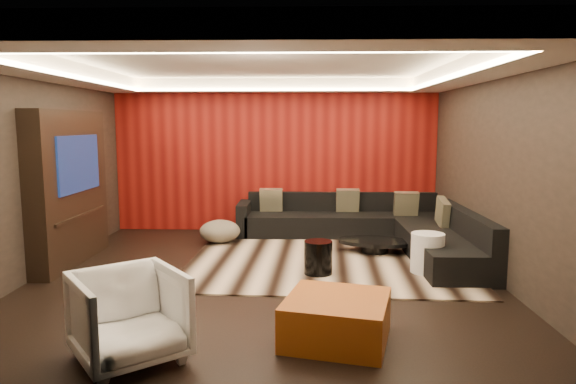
{
  "coord_description": "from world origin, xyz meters",
  "views": [
    {
      "loc": [
        0.49,
        -6.62,
        2.01
      ],
      "look_at": [
        0.3,
        0.6,
        1.05
      ],
      "focal_mm": 32.0,
      "sensor_mm": 36.0,
      "label": 1
    }
  ],
  "objects_px": {
    "orange_ottoman": "(337,319)",
    "armchair": "(129,317)",
    "coffee_table": "(375,246)",
    "white_side_table": "(427,254)",
    "sectional_sofa": "(375,229)",
    "drum_stool": "(318,257)"
  },
  "relations": [
    {
      "from": "orange_ottoman",
      "to": "armchair",
      "type": "distance_m",
      "value": 1.86
    },
    {
      "from": "orange_ottoman",
      "to": "coffee_table",
      "type": "bearing_deg",
      "value": 75.98
    },
    {
      "from": "coffee_table",
      "to": "armchair",
      "type": "relative_size",
      "value": 1.33
    },
    {
      "from": "coffee_table",
      "to": "white_side_table",
      "type": "distance_m",
      "value": 1.23
    },
    {
      "from": "white_side_table",
      "to": "orange_ottoman",
      "type": "height_order",
      "value": "white_side_table"
    },
    {
      "from": "orange_ottoman",
      "to": "sectional_sofa",
      "type": "bearing_deg",
      "value": 76.85
    },
    {
      "from": "coffee_table",
      "to": "orange_ottoman",
      "type": "relative_size",
      "value": 1.24
    },
    {
      "from": "white_side_table",
      "to": "coffee_table",
      "type": "bearing_deg",
      "value": 116.66
    },
    {
      "from": "armchair",
      "to": "orange_ottoman",
      "type": "bearing_deg",
      "value": -22.65
    },
    {
      "from": "coffee_table",
      "to": "orange_ottoman",
      "type": "height_order",
      "value": "orange_ottoman"
    },
    {
      "from": "armchair",
      "to": "sectional_sofa",
      "type": "distance_m",
      "value": 5.13
    },
    {
      "from": "drum_stool",
      "to": "orange_ottoman",
      "type": "bearing_deg",
      "value": -87.06
    },
    {
      "from": "orange_ottoman",
      "to": "armchair",
      "type": "relative_size",
      "value": 1.07
    },
    {
      "from": "orange_ottoman",
      "to": "sectional_sofa",
      "type": "distance_m",
      "value": 4.0
    },
    {
      "from": "drum_stool",
      "to": "armchair",
      "type": "bearing_deg",
      "value": -123.27
    },
    {
      "from": "white_side_table",
      "to": "orange_ottoman",
      "type": "distance_m",
      "value": 2.59
    },
    {
      "from": "coffee_table",
      "to": "sectional_sofa",
      "type": "xyz_separation_m",
      "value": [
        0.09,
        0.61,
        0.15
      ]
    },
    {
      "from": "coffee_table",
      "to": "drum_stool",
      "type": "distance_m",
      "value": 1.52
    },
    {
      "from": "white_side_table",
      "to": "sectional_sofa",
      "type": "xyz_separation_m",
      "value": [
        -0.46,
        1.7,
        -0.01
      ]
    },
    {
      "from": "drum_stool",
      "to": "sectional_sofa",
      "type": "height_order",
      "value": "sectional_sofa"
    },
    {
      "from": "coffee_table",
      "to": "white_side_table",
      "type": "bearing_deg",
      "value": -63.34
    },
    {
      "from": "white_side_table",
      "to": "armchair",
      "type": "bearing_deg",
      "value": -139.76
    }
  ]
}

